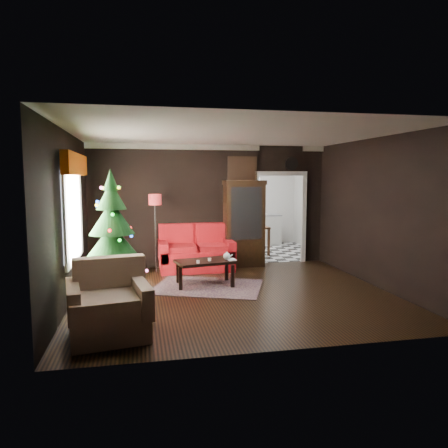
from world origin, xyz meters
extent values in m
plane|color=black|center=(0.00, 0.00, 0.00)|extent=(5.50, 5.50, 0.00)
plane|color=white|center=(0.00, 0.00, 2.80)|extent=(5.50, 5.50, 0.00)
plane|color=black|center=(0.00, 2.50, 1.40)|extent=(5.50, 0.00, 5.50)
plane|color=black|center=(0.00, -2.50, 1.40)|extent=(5.50, 0.00, 5.50)
plane|color=black|center=(-2.75, 0.00, 1.40)|extent=(0.00, 5.50, 5.50)
plane|color=black|center=(2.75, 0.00, 1.40)|extent=(0.00, 5.50, 5.50)
cube|color=white|center=(-2.71, 0.20, 1.45)|extent=(0.05, 1.60, 1.40)
cube|color=#A94006|center=(-2.63, 0.20, 2.27)|extent=(0.12, 2.10, 0.35)
plane|color=white|center=(1.70, 4.00, 0.00)|extent=(3.00, 3.00, 0.00)
cube|color=white|center=(1.70, 5.45, 1.70)|extent=(0.70, 0.06, 0.70)
cube|color=#614B57|center=(-0.39, 0.54, 0.01)|extent=(2.36, 2.05, 0.01)
cylinder|color=white|center=(-0.34, 0.61, 0.52)|extent=(0.08, 0.08, 0.06)
cylinder|color=white|center=(-0.58, 0.43, 0.51)|extent=(0.07, 0.07, 0.05)
imported|color=gray|center=(0.00, 0.60, 0.60)|extent=(0.16, 0.03, 0.22)
cylinder|color=white|center=(1.95, 2.45, 2.38)|extent=(0.32, 0.32, 0.06)
cube|color=#A26746|center=(0.75, 2.46, 2.25)|extent=(0.62, 0.05, 0.52)
cube|color=silver|center=(1.70, 5.20, 0.45)|extent=(1.80, 0.60, 0.90)
camera|label=1|loc=(-1.61, -7.05, 2.06)|focal=33.49mm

